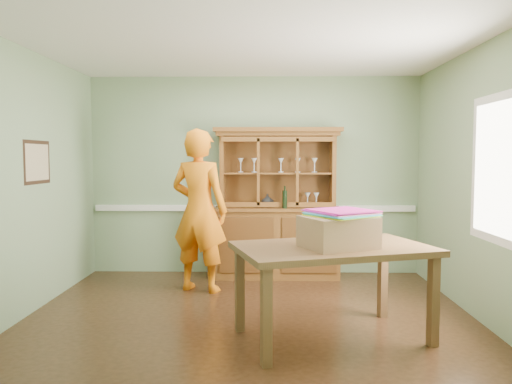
{
  "coord_description": "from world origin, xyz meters",
  "views": [
    {
      "loc": [
        0.17,
        -4.87,
        1.6
      ],
      "look_at": [
        0.06,
        0.4,
        1.23
      ],
      "focal_mm": 35.0,
      "sensor_mm": 36.0,
      "label": 1
    }
  ],
  "objects_px": {
    "dining_table": "(333,257)",
    "person": "(199,210)",
    "china_hutch": "(277,224)",
    "cardboard_box": "(338,232)"
  },
  "relations": [
    {
      "from": "cardboard_box",
      "to": "person",
      "type": "xyz_separation_m",
      "value": [
        -1.42,
        1.65,
        0.01
      ]
    },
    {
      "from": "china_hutch",
      "to": "cardboard_box",
      "type": "bearing_deg",
      "value": -78.95
    },
    {
      "from": "dining_table",
      "to": "china_hutch",
      "type": "bearing_deg",
      "value": 83.25
    },
    {
      "from": "person",
      "to": "cardboard_box",
      "type": "bearing_deg",
      "value": 149.66
    },
    {
      "from": "china_hutch",
      "to": "person",
      "type": "height_order",
      "value": "china_hutch"
    },
    {
      "from": "dining_table",
      "to": "cardboard_box",
      "type": "bearing_deg",
      "value": -87.75
    },
    {
      "from": "dining_table",
      "to": "person",
      "type": "height_order",
      "value": "person"
    },
    {
      "from": "cardboard_box",
      "to": "person",
      "type": "relative_size",
      "value": 0.3
    },
    {
      "from": "dining_table",
      "to": "cardboard_box",
      "type": "relative_size",
      "value": 3.28
    },
    {
      "from": "china_hutch",
      "to": "cardboard_box",
      "type": "xyz_separation_m",
      "value": [
        0.47,
        -2.4,
        0.26
      ]
    }
  ]
}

